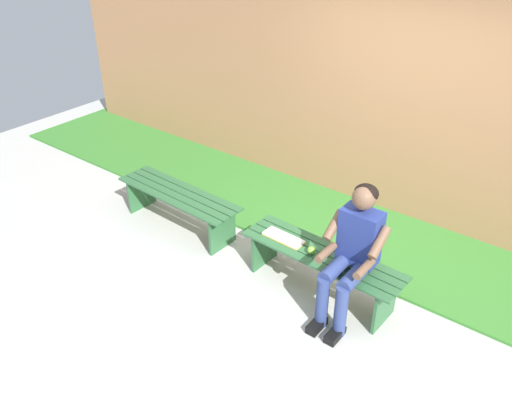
% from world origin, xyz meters
% --- Properties ---
extents(ground_plane, '(10.00, 7.00, 0.04)m').
position_xyz_m(ground_plane, '(0.91, 1.00, -0.02)').
color(ground_plane, '#B2B2AD').
extents(grass_strip, '(9.00, 1.97, 0.03)m').
position_xyz_m(grass_strip, '(0.91, -1.35, 0.01)').
color(grass_strip, '#387A2D').
rests_on(grass_strip, ground).
extents(brick_wall, '(9.50, 0.24, 2.78)m').
position_xyz_m(brick_wall, '(0.50, -1.84, 1.39)').
color(brick_wall, '#B27A51').
rests_on(brick_wall, ground).
extents(bench_near, '(1.58, 0.48, 0.43)m').
position_xyz_m(bench_near, '(0.00, 0.00, 0.33)').
color(bench_near, '#2D6038').
rests_on(bench_near, ground).
extents(bench_far, '(1.55, 0.48, 0.43)m').
position_xyz_m(bench_far, '(1.82, 0.00, 0.33)').
color(bench_far, '#2D6038').
rests_on(bench_far, ground).
extents(person_seated, '(0.50, 0.69, 1.24)m').
position_xyz_m(person_seated, '(-0.34, 0.10, 0.68)').
color(person_seated, navy).
rests_on(person_seated, ground).
extents(apple, '(0.07, 0.07, 0.07)m').
position_xyz_m(apple, '(0.08, 0.06, 0.47)').
color(apple, '#72B738').
rests_on(apple, bench_near).
extents(book_open, '(0.42, 0.17, 0.02)m').
position_xyz_m(book_open, '(0.41, 0.02, 0.44)').
color(book_open, white).
rests_on(book_open, bench_near).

